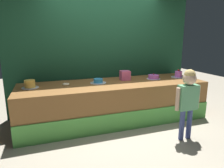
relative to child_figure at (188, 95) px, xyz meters
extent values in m
plane|color=#ADA38E|center=(-0.81, 0.60, -0.74)|extent=(12.00, 12.00, 0.00)
cube|color=brown|center=(-0.81, 1.15, -0.36)|extent=(3.60, 1.10, 0.76)
cube|color=#59B24C|center=(-0.81, 0.59, -0.57)|extent=(3.60, 0.02, 0.34)
cube|color=#19472D|center=(-0.81, 1.80, 0.73)|extent=(4.08, 0.08, 2.94)
cylinder|color=#3F4C8C|center=(-0.07, 0.00, -0.49)|extent=(0.08, 0.08, 0.51)
cylinder|color=#3F4C8C|center=(0.07, 0.00, -0.49)|extent=(0.08, 0.08, 0.51)
cube|color=#66B27F|center=(0.00, 0.00, -0.04)|extent=(0.32, 0.14, 0.39)
cylinder|color=beige|center=(-0.19, 0.00, -0.05)|extent=(0.06, 0.06, 0.36)
cylinder|color=beige|center=(0.19, 0.00, -0.05)|extent=(0.06, 0.06, 0.36)
sphere|color=beige|center=(0.00, 0.00, 0.26)|extent=(0.20, 0.20, 0.20)
sphere|color=tan|center=(0.00, 0.00, 0.32)|extent=(0.17, 0.17, 0.17)
cube|color=#E1619B|center=(-0.50, 1.34, 0.11)|extent=(0.21, 0.19, 0.19)
torus|color=beige|center=(-1.73, 1.25, 0.03)|extent=(0.13, 0.13, 0.03)
cylinder|color=silver|center=(-2.34, 1.23, 0.02)|extent=(0.29, 0.29, 0.01)
cylinder|color=#F2BF4C|center=(-2.34, 1.23, 0.09)|extent=(0.18, 0.18, 0.13)
cylinder|color=silver|center=(-1.12, 1.21, 0.02)|extent=(0.31, 0.31, 0.01)
cylinder|color=#3399D8|center=(-1.12, 1.21, 0.07)|extent=(0.18, 0.18, 0.08)
cylinder|color=silver|center=(0.11, 1.22, 0.02)|extent=(0.29, 0.29, 0.01)
cylinder|color=#CC66D8|center=(0.11, 1.22, 0.07)|extent=(0.23, 0.23, 0.08)
sphere|color=red|center=(0.11, 1.22, 0.12)|extent=(0.03, 0.03, 0.03)
cylinder|color=silver|center=(0.72, 1.19, 0.02)|extent=(0.31, 0.31, 0.01)
cylinder|color=#CC66D8|center=(0.72, 1.19, 0.09)|extent=(0.15, 0.15, 0.13)
sphere|color=red|center=(0.72, 1.19, 0.18)|extent=(0.04, 0.04, 0.04)
camera|label=1|loc=(-2.10, -2.41, 0.85)|focal=31.79mm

